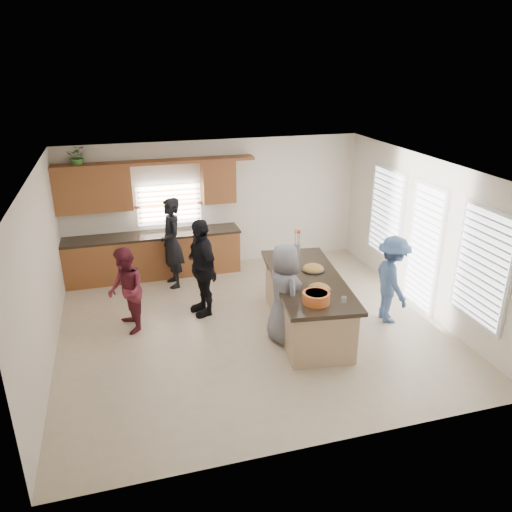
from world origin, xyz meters
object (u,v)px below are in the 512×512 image
object	(u,v)px
woman_left_back	(172,243)
woman_right_back	(392,280)
woman_right_front	(284,294)
island	(306,304)
woman_left_mid	(126,291)
woman_left_front	(202,267)
salad_bowl	(316,297)

from	to	relation	value
woman_left_back	woman_right_back	distance (m)	4.33
woman_right_front	island	bearing A→B (deg)	-67.99
woman_left_mid	woman_right_front	distance (m)	2.66
island	woman_left_mid	distance (m)	3.07
island	woman_right_back	world-z (taller)	woman_right_back
woman_right_back	woman_left_mid	bearing A→B (deg)	86.11
island	woman_left_mid	xyz separation A→B (m)	(-2.96, 0.74, 0.30)
woman_left_front	woman_right_back	xyz separation A→B (m)	(3.14, -1.19, -0.11)
woman_left_back	woman_left_front	size ratio (longest dim) A/B	1.02
woman_right_back	woman_right_front	bearing A→B (deg)	100.54
woman_left_back	woman_left_mid	size ratio (longest dim) A/B	1.23
island	salad_bowl	size ratio (longest dim) A/B	6.80
woman_left_back	woman_left_mid	bearing A→B (deg)	-38.28
woman_left_mid	woman_left_front	size ratio (longest dim) A/B	0.83
island	woman_left_back	distance (m)	3.13
island	woman_left_front	size ratio (longest dim) A/B	1.56
woman_left_back	woman_right_back	size ratio (longest dim) A/B	1.17
island	woman_right_back	distance (m)	1.56
woman_left_mid	woman_right_back	size ratio (longest dim) A/B	0.95
island	woman_left_mid	size ratio (longest dim) A/B	1.88
salad_bowl	woman_right_back	size ratio (longest dim) A/B	0.26
woman_left_back	woman_right_front	bearing A→B (deg)	22.03
woman_left_back	woman_left_front	bearing A→B (deg)	7.96
salad_bowl	woman_right_front	world-z (taller)	woman_right_front
woman_left_mid	woman_right_back	world-z (taller)	woman_right_back
woman_right_back	island	bearing A→B (deg)	91.39
woman_left_mid	woman_left_back	bearing A→B (deg)	138.77
island	salad_bowl	world-z (taller)	salad_bowl
island	woman_left_back	bearing A→B (deg)	137.43
salad_bowl	woman_right_front	bearing A→B (deg)	114.74
woman_left_front	woman_right_front	distance (m)	1.71
woman_left_front	woman_left_mid	bearing A→B (deg)	-91.13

